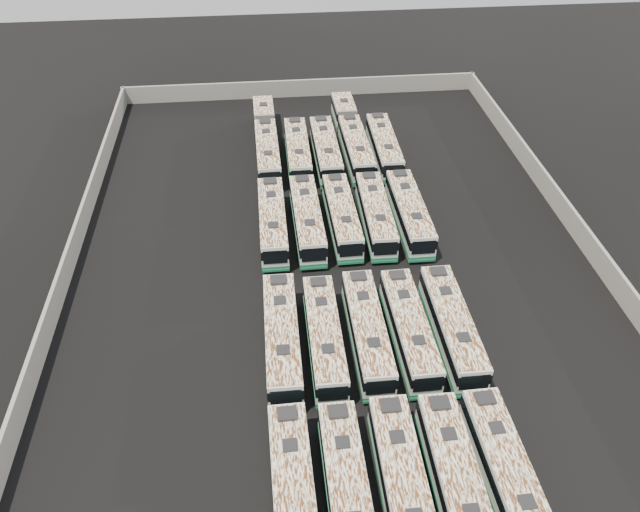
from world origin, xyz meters
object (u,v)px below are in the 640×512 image
at_px(bus_midback_right, 376,215).
at_px(bus_back_right, 352,136).
at_px(bus_midback_left, 307,219).
at_px(bus_midfront_far_left, 282,338).
at_px(bus_front_far_left, 294,496).
at_px(bus_back_center, 326,151).
at_px(bus_midback_center, 342,216).
at_px(bus_back_far_right, 384,147).
at_px(bus_midback_far_left, 273,222).
at_px(bus_midback_far_right, 409,213).
at_px(bus_front_center, 403,488).
at_px(bus_back_far_left, 266,140).
at_px(bus_front_far_right, 507,476).
at_px(bus_back_left, 298,152).
at_px(bus_front_right, 457,484).
at_px(bus_midfront_center, 367,331).
at_px(bus_midfront_far_right, 452,326).
at_px(bus_midfront_right, 409,329).
at_px(bus_front_left, 347,492).
at_px(bus_midfront_left, 324,337).

height_order(bus_midback_right, bus_back_right, bus_back_right).
bearing_deg(bus_midback_left, bus_midfront_far_left, -102.71).
xyz_separation_m(bus_front_far_left, bus_back_center, (6.14, 39.24, 0.01)).
height_order(bus_midback_center, bus_back_far_right, bus_back_far_right).
height_order(bus_midback_far_left, bus_midback_far_right, bus_midback_far_right).
bearing_deg(bus_front_center, bus_back_far_left, 99.04).
relative_size(bus_midback_center, bus_back_right, 0.63).
distance_m(bus_front_center, bus_midfront_far_left, 13.99).
height_order(bus_front_far_right, bus_back_center, bus_back_center).
distance_m(bus_midback_far_right, bus_back_far_left, 19.90).
xyz_separation_m(bus_midback_center, bus_back_far_left, (-6.34, 15.27, 0.02)).
xyz_separation_m(bus_back_left, bus_back_far_right, (9.29, 0.04, 0.01)).
relative_size(bus_front_right, bus_back_far_left, 0.65).
distance_m(bus_front_far_left, bus_midfront_center, 13.90).
bearing_deg(bus_midback_left, bus_midback_far_right, -0.55).
xyz_separation_m(bus_front_far_left, bus_midfront_far_right, (12.48, 12.27, -0.01)).
xyz_separation_m(bus_back_right, bus_back_far_right, (3.09, -2.86, -0.01)).
bearing_deg(bus_midfront_right, bus_back_far_left, 106.55).
height_order(bus_front_far_right, bus_back_right, bus_back_right).
xyz_separation_m(bus_midfront_far_left, bus_back_far_left, (-0.07, 30.00, -0.05)).
xyz_separation_m(bus_midback_far_right, bus_back_far_left, (-12.56, 15.44, -0.03)).
relative_size(bus_back_right, bus_back_far_right, 1.56).
distance_m(bus_front_left, bus_front_center, 3.21).
relative_size(bus_front_center, bus_midback_right, 1.03).
xyz_separation_m(bus_front_center, bus_midback_left, (-3.17, 27.04, -0.02)).
height_order(bus_midfront_right, bus_midback_left, bus_midback_left).
relative_size(bus_front_left, bus_back_far_left, 0.64).
relative_size(bus_front_right, bus_back_right, 0.65).
bearing_deg(bus_front_far_right, bus_back_far_left, 105.31).
height_order(bus_front_right, bus_midback_right, bus_front_right).
bearing_deg(bus_front_far_left, bus_front_right, -1.88).
distance_m(bus_front_center, bus_back_center, 39.39).
height_order(bus_midback_center, bus_back_left, bus_back_left).
bearing_deg(bus_midback_far_left, bus_back_right, 58.80).
bearing_deg(bus_front_far_right, bus_midfront_center, 115.41).
bearing_deg(bus_back_far_left, bus_midfront_left, -84.73).
height_order(bus_midfront_far_right, bus_back_center, bus_back_center).
bearing_deg(bus_midfront_right, bus_back_center, 95.95).
bearing_deg(bus_back_left, bus_midfront_far_right, -70.50).
bearing_deg(bus_midfront_far_right, bus_front_left, -127.45).
bearing_deg(bus_back_far_left, bus_back_center, -27.37).
xyz_separation_m(bus_midfront_right, bus_midback_far_left, (-9.36, 14.54, 0.03)).
height_order(bus_midback_far_right, bus_back_center, bus_back_center).
bearing_deg(bus_midfront_far_right, bus_midback_left, 122.77).
bearing_deg(bus_midfront_far_right, bus_front_far_left, -135.44).
relative_size(bus_front_far_left, bus_back_center, 0.99).
xyz_separation_m(bus_midfront_center, bus_back_far_left, (-6.28, 29.94, 0.01)).
relative_size(bus_front_far_left, bus_midfront_far_left, 0.99).
height_order(bus_front_far_right, bus_back_far_right, bus_back_far_right).
relative_size(bus_front_left, bus_midback_right, 0.99).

